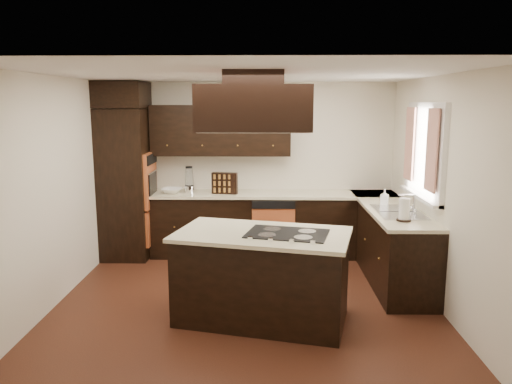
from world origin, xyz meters
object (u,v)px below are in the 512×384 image
oven_column (126,184)px  range_hood (254,108)px  spice_rack (225,183)px  island (262,278)px

oven_column → range_hood: range_hood is taller
oven_column → spice_rack: oven_column is taller
island → range_hood: bearing=-108.3°
island → range_hood: range_hood is taller
island → spice_rack: 2.30m
island → range_hood: 1.73m
oven_column → island: size_ratio=1.27×
oven_column → spice_rack: (1.41, 0.02, 0.01)m
island → range_hood: (-0.08, -0.14, 1.72)m
range_hood → spice_rack: bearing=101.6°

